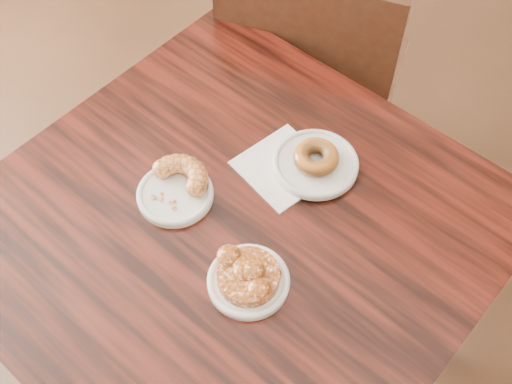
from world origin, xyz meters
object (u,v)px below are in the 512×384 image
Objects in this scene: cafe_table at (237,309)px; cruller_fragment at (174,187)px; apple_fritter at (248,275)px; glazed_donut at (316,157)px; chair_far at (318,73)px.

cafe_table is 0.42m from cruller_fragment.
glazed_donut is at bearing 95.99° from apple_fritter.
apple_fritter is at bearing -34.81° from cafe_table.
apple_fritter is 0.23m from cruller_fragment.
apple_fritter is (0.28, -0.78, 0.33)m from chair_far.
chair_far is 7.05× the size of cruller_fragment.
chair_far is 0.65m from glazed_donut.
glazed_donut is (0.06, 0.19, 0.41)m from cafe_table.
glazed_donut reaches higher than cafe_table.
chair_far is 0.89m from apple_fritter.
cruller_fragment is at bearing -166.90° from cafe_table.
cruller_fragment is (-0.18, -0.20, -0.00)m from glazed_donut.
cruller_fragment is at bearing 81.98° from chair_far.
cafe_table is 6.14× the size of apple_fritter.
chair_far reaches higher than cafe_table.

